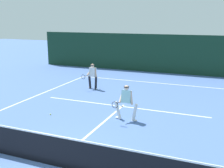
# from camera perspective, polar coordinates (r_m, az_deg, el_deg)

# --- Properties ---
(ground_plane) EXTENTS (80.00, 80.00, 0.00)m
(ground_plane) POSITION_cam_1_polar(r_m,az_deg,el_deg) (8.82, -12.33, -16.30)
(ground_plane) COLOR #4D6DAE
(court_line_baseline_far) EXTENTS (10.52, 0.10, 0.01)m
(court_line_baseline_far) POSITION_cam_1_polar(r_m,az_deg,el_deg) (19.15, 8.05, 0.34)
(court_line_baseline_far) COLOR white
(court_line_baseline_far) RESTS_ON ground_plane
(court_line_service) EXTENTS (8.57, 0.10, 0.01)m
(court_line_service) POSITION_cam_1_polar(r_m,az_deg,el_deg) (13.85, 2.12, -4.71)
(court_line_service) COLOR white
(court_line_service) RESTS_ON ground_plane
(court_line_centre) EXTENTS (0.10, 6.40, 0.01)m
(court_line_centre) POSITION_cam_1_polar(r_m,az_deg,el_deg) (11.31, -3.07, -9.04)
(court_line_centre) COLOR white
(court_line_centre) RESTS_ON ground_plane
(tennis_net) EXTENTS (11.52, 0.09, 1.11)m
(tennis_net) POSITION_cam_1_polar(r_m,az_deg,el_deg) (8.58, -12.51, -13.28)
(tennis_net) COLOR #1E4723
(tennis_net) RESTS_ON ground_plane
(player_near) EXTENTS (1.11, 0.85, 1.58)m
(player_near) POSITION_cam_1_polar(r_m,az_deg,el_deg) (11.80, 2.97, -3.61)
(player_near) COLOR silver
(player_near) RESTS_ON ground_plane
(player_far) EXTENTS (0.91, 0.90, 1.61)m
(player_far) POSITION_cam_1_polar(r_m,az_deg,el_deg) (17.08, -4.10, 1.86)
(player_far) COLOR black
(player_far) RESTS_ON ground_plane
(tennis_ball) EXTENTS (0.07, 0.07, 0.07)m
(tennis_ball) POSITION_cam_1_polar(r_m,az_deg,el_deg) (12.96, -12.77, -6.22)
(tennis_ball) COLOR #D1E033
(tennis_ball) RESTS_ON ground_plane
(back_fence_windscreen) EXTENTS (22.17, 0.12, 3.11)m
(back_fence_windscreen) POSITION_cam_1_polar(r_m,az_deg,el_deg) (22.52, 10.60, 6.24)
(back_fence_windscreen) COLOR #143222
(back_fence_windscreen) RESTS_ON ground_plane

